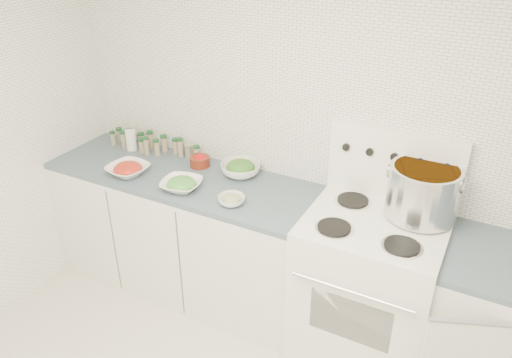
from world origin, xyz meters
name	(u,v)px	position (x,y,z in m)	size (l,w,h in m)	color
room_walls	(162,201)	(0.00, 0.00, 1.56)	(3.54, 3.04, 2.52)	white
counter_left	(185,232)	(-0.82, 1.19, 0.45)	(1.85, 0.62, 0.90)	white
stove	(368,284)	(0.48, 1.19, 0.50)	(0.76, 0.70, 1.36)	white
stock_pot	(423,190)	(0.67, 1.34, 1.10)	(0.40, 0.38, 0.29)	silver
bowl_tomato	(128,169)	(-1.13, 1.04, 0.94)	(0.28, 0.28, 0.09)	white
bowl_snowpea	(181,184)	(-0.70, 1.03, 0.94)	(0.29, 0.29, 0.08)	white
bowl_broccoli	(241,168)	(-0.47, 1.37, 0.95)	(0.30, 0.30, 0.11)	white
bowl_zucchini	(231,200)	(-0.34, 1.02, 0.93)	(0.21, 0.21, 0.06)	white
bowl_pepper	(200,161)	(-0.78, 1.36, 0.94)	(0.14, 0.14, 0.08)	#622010
salt_canister	(131,140)	(-1.37, 1.35, 0.97)	(0.07, 0.07, 0.15)	white
tin_can	(190,150)	(-0.93, 1.45, 0.95)	(0.07, 0.07, 0.10)	#AEAA94
spice_cluster	(149,142)	(-1.25, 1.41, 0.96)	(0.74, 0.15, 0.14)	gray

